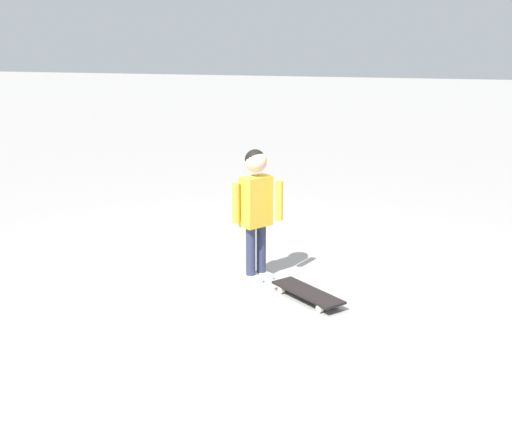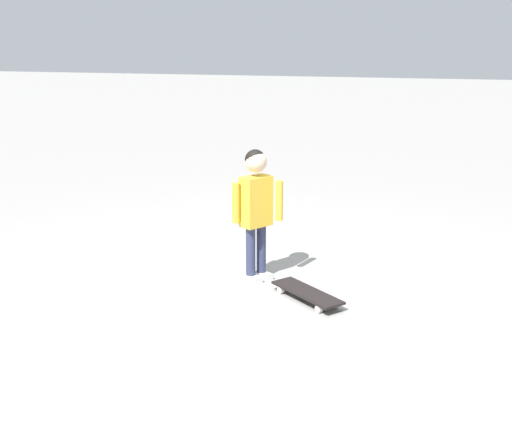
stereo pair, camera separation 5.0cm
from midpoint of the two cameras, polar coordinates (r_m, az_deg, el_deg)
The scene contains 3 objects.
ground_plane at distance 5.17m, azimuth -1.06°, elevation -7.23°, with size 50.00×50.00×0.00m, color gray.
child_person at distance 5.40m, azimuth -0.26°, elevation 1.09°, with size 0.28×0.37×1.06m.
skateboard at distance 5.16m, azimuth 4.02°, elevation -6.58°, with size 0.56×0.61×0.07m.
Camera 1 is at (4.62, 1.23, 1.96)m, focal length 48.27 mm.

